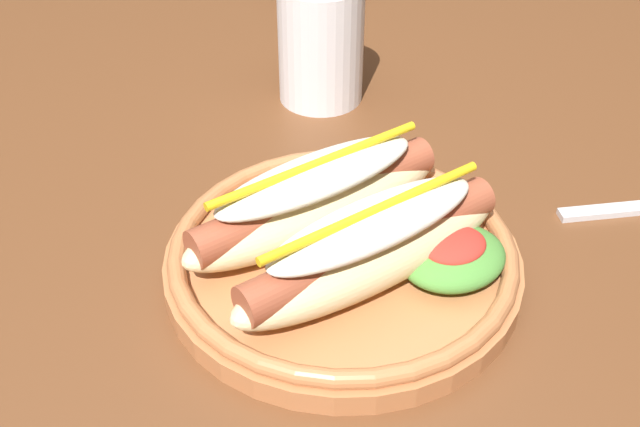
{
  "coord_description": "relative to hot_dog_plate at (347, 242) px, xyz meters",
  "views": [
    {
      "loc": [
        -0.18,
        -0.48,
        1.09
      ],
      "look_at": [
        0.03,
        -0.12,
        0.77
      ],
      "focal_mm": 43.28,
      "sensor_mm": 36.0,
      "label": 1
    }
  ],
  "objects": [
    {
      "name": "dining_table",
      "position": [
        -0.03,
        0.15,
        -0.11
      ],
      "size": [
        1.5,
        0.93,
        0.74
      ],
      "color": "brown",
      "rests_on": "ground_plane"
    },
    {
      "name": "extra_cup",
      "position": [
        0.11,
        0.22,
        0.03
      ],
      "size": [
        0.08,
        0.08,
        0.11
      ],
      "primitive_type": "cylinder",
      "color": "white",
      "rests_on": "dining_table"
    },
    {
      "name": "hot_dog_plate",
      "position": [
        0.0,
        0.0,
        0.0
      ],
      "size": [
        0.24,
        0.24,
        0.08
      ],
      "color": "#B77042",
      "rests_on": "dining_table"
    }
  ]
}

